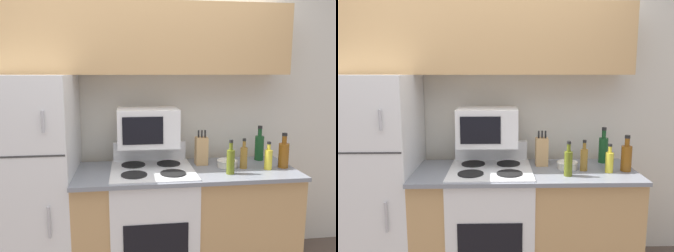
# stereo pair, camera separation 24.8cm
# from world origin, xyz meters

# --- Properties ---
(wall_back) EXTENTS (8.00, 0.05, 2.55)m
(wall_back) POSITION_xyz_m (0.00, 0.72, 1.27)
(wall_back) COLOR silver
(wall_back) RESTS_ON ground_plane
(lower_cabinets) EXTENTS (1.71, 0.64, 0.90)m
(lower_cabinets) POSITION_xyz_m (0.37, 0.30, 0.45)
(lower_cabinets) COLOR tan
(lower_cabinets) RESTS_ON ground_plane
(refrigerator) EXTENTS (0.75, 0.71, 1.63)m
(refrigerator) POSITION_xyz_m (-0.86, 0.34, 0.81)
(refrigerator) COLOR white
(refrigerator) RESTS_ON ground_plane
(upper_cabinets) EXTENTS (2.46, 0.33, 0.55)m
(upper_cabinets) POSITION_xyz_m (0.00, 0.53, 1.91)
(upper_cabinets) COLOR tan
(upper_cabinets) RESTS_ON refrigerator
(stove) EXTENTS (0.64, 0.63, 1.07)m
(stove) POSITION_xyz_m (0.10, 0.29, 0.47)
(stove) COLOR white
(stove) RESTS_ON ground_plane
(microwave) EXTENTS (0.47, 0.35, 0.30)m
(microwave) POSITION_xyz_m (0.08, 0.41, 1.22)
(microwave) COLOR white
(microwave) RESTS_ON stove
(knife_block) EXTENTS (0.10, 0.09, 0.29)m
(knife_block) POSITION_xyz_m (0.52, 0.41, 1.01)
(knife_block) COLOR tan
(knife_block) RESTS_ON lower_cabinets
(bowl) EXTENTS (0.17, 0.17, 0.06)m
(bowl) POSITION_xyz_m (0.71, 0.31, 0.93)
(bowl) COLOR silver
(bowl) RESTS_ON lower_cabinets
(bottle_whiskey) EXTENTS (0.08, 0.08, 0.28)m
(bottle_whiskey) POSITION_xyz_m (1.15, 0.24, 1.01)
(bottle_whiskey) COLOR brown
(bottle_whiskey) RESTS_ON lower_cabinets
(bottle_vinegar) EXTENTS (0.06, 0.06, 0.24)m
(bottle_vinegar) POSITION_xyz_m (0.83, 0.26, 0.99)
(bottle_vinegar) COLOR olive
(bottle_vinegar) RESTS_ON lower_cabinets
(bottle_cooking_spray) EXTENTS (0.06, 0.06, 0.22)m
(bottle_cooking_spray) POSITION_xyz_m (1.01, 0.21, 0.98)
(bottle_cooking_spray) COLOR gold
(bottle_cooking_spray) RESTS_ON lower_cabinets
(bottle_olive_oil) EXTENTS (0.06, 0.06, 0.26)m
(bottle_olive_oil) POSITION_xyz_m (0.68, 0.13, 1.00)
(bottle_olive_oil) COLOR #5B6619
(bottle_olive_oil) RESTS_ON lower_cabinets
(bottle_wine_green) EXTENTS (0.08, 0.08, 0.30)m
(bottle_wine_green) POSITION_xyz_m (1.05, 0.48, 1.01)
(bottle_wine_green) COLOR #194C23
(bottle_wine_green) RESTS_ON lower_cabinets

